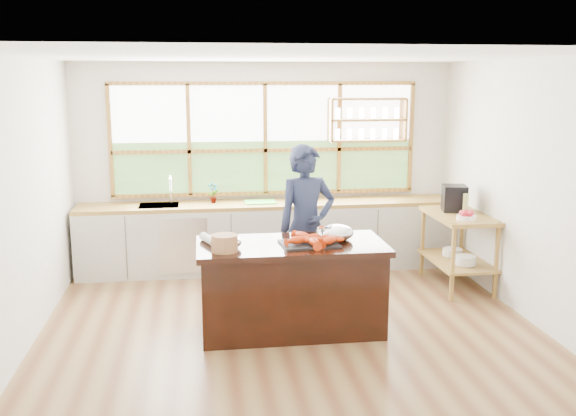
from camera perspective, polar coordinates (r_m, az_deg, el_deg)
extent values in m
plane|color=olive|center=(6.77, 0.04, -10.12)|extent=(5.00, 5.00, 0.00)
cube|color=silver|center=(8.61, -2.04, 3.84)|extent=(5.00, 0.02, 2.70)
cube|color=silver|center=(4.24, 4.26, -4.21)|extent=(5.00, 0.02, 2.70)
cube|color=silver|center=(6.55, -22.19, 0.56)|extent=(0.02, 4.50, 2.70)
cube|color=silver|center=(7.18, 20.22, 1.61)|extent=(0.02, 4.50, 2.70)
cube|color=white|center=(6.30, 0.04, 13.36)|extent=(5.00, 4.50, 0.02)
cube|color=#A47A33|center=(8.54, -2.04, 6.14)|extent=(4.05, 0.06, 1.50)
cube|color=white|center=(8.54, -2.07, 8.49)|extent=(3.98, 0.01, 0.75)
cube|color=#2F531F|center=(8.60, -2.03, 3.66)|extent=(3.98, 0.01, 0.70)
cube|color=#A47A33|center=(8.64, 7.09, 9.62)|extent=(1.00, 0.28, 0.03)
cube|color=#A47A33|center=(8.65, 7.04, 7.80)|extent=(1.00, 0.28, 0.03)
cube|color=#A47A33|center=(8.67, 7.00, 5.99)|extent=(1.00, 0.28, 0.03)
cube|color=#A47A33|center=(8.54, 3.77, 7.81)|extent=(0.03, 0.28, 0.55)
cube|color=#A47A33|center=(8.79, 10.22, 7.76)|extent=(0.03, 0.28, 0.55)
cube|color=beige|center=(8.48, -1.78, -2.64)|extent=(4.90, 0.62, 0.85)
cube|color=silver|center=(8.13, -9.28, -3.37)|extent=(0.60, 0.01, 0.72)
cube|color=olive|center=(8.38, -1.80, 0.34)|extent=(4.90, 0.62, 0.05)
cube|color=silver|center=(8.36, -11.38, -0.29)|extent=(0.50, 0.42, 0.16)
cube|color=olive|center=(7.70, 18.04, -4.49)|extent=(0.04, 0.04, 0.90)
cube|color=olive|center=(8.57, 15.15, -2.71)|extent=(0.04, 0.04, 0.90)
cube|color=olive|center=(7.49, 14.44, -4.73)|extent=(0.04, 0.04, 0.90)
cube|color=olive|center=(8.39, 11.87, -2.87)|extent=(0.04, 0.04, 0.90)
cube|color=olive|center=(8.06, 14.77, -4.54)|extent=(0.62, 1.10, 0.03)
cube|color=olive|center=(7.93, 14.98, -0.69)|extent=(0.62, 1.10, 0.05)
cylinder|color=white|center=(7.82, 15.50, -4.55)|extent=(0.24, 0.24, 0.11)
cylinder|color=white|center=(8.18, 14.39, -3.86)|extent=(0.24, 0.24, 0.09)
cube|color=black|center=(6.44, 0.29, -7.29)|extent=(1.77, 0.82, 0.84)
cube|color=black|center=(6.31, 0.29, -3.42)|extent=(1.85, 0.90, 0.06)
imported|color=#1C223D|center=(7.00, 1.65, -1.68)|extent=(0.73, 0.56, 1.80)
imported|color=slate|center=(8.36, -6.69, 1.39)|extent=(0.17, 0.15, 0.28)
cube|color=green|center=(8.36, -2.49, 0.54)|extent=(0.41, 0.32, 0.01)
cube|color=black|center=(8.05, 14.57, 0.84)|extent=(0.34, 0.35, 0.32)
cylinder|color=#A0A957|center=(7.88, 15.50, 0.33)|extent=(0.07, 0.07, 0.25)
cylinder|color=white|center=(7.61, 15.57, -0.83)|extent=(0.22, 0.22, 0.05)
sphere|color=red|center=(7.62, 15.94, -0.45)|extent=(0.07, 0.07, 0.07)
sphere|color=red|center=(7.65, 15.56, -0.39)|extent=(0.07, 0.07, 0.07)
sphere|color=red|center=(7.61, 15.23, -0.43)|extent=(0.07, 0.07, 0.07)
sphere|color=red|center=(7.56, 15.40, -0.52)|extent=(0.07, 0.07, 0.07)
sphere|color=red|center=(7.57, 15.84, -0.53)|extent=(0.07, 0.07, 0.07)
cube|color=black|center=(6.26, 1.91, -3.18)|extent=(0.58, 0.45, 0.02)
ellipsoid|color=#D94004|center=(6.18, 0.89, -2.90)|extent=(0.23, 0.15, 0.08)
ellipsoid|color=#D94004|center=(6.28, 2.60, -2.68)|extent=(0.23, 0.14, 0.08)
ellipsoid|color=#D94004|center=(6.19, 3.72, -2.91)|extent=(0.21, 0.21, 0.08)
ellipsoid|color=#D94004|center=(6.36, 1.28, -2.50)|extent=(0.18, 0.23, 0.08)
ellipsoid|color=#D94004|center=(6.12, 2.32, -3.06)|extent=(0.11, 0.22, 0.08)
ellipsoid|color=silver|center=(6.14, -5.43, -3.04)|extent=(0.28, 0.28, 0.13)
ellipsoid|color=silver|center=(6.46, 4.39, -2.19)|extent=(0.33, 0.33, 0.16)
cylinder|color=white|center=(6.15, 2.95, -3.51)|extent=(0.06, 0.06, 0.01)
cylinder|color=white|center=(6.13, 2.96, -2.91)|extent=(0.01, 0.01, 0.13)
ellipsoid|color=white|center=(6.11, 2.97, -2.00)|extent=(0.08, 0.08, 0.10)
cylinder|color=#AA7546|center=(6.02, -5.66, -3.13)|extent=(0.25, 0.25, 0.16)
cylinder|color=silver|center=(6.34, -7.08, -2.78)|extent=(0.18, 0.31, 0.08)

